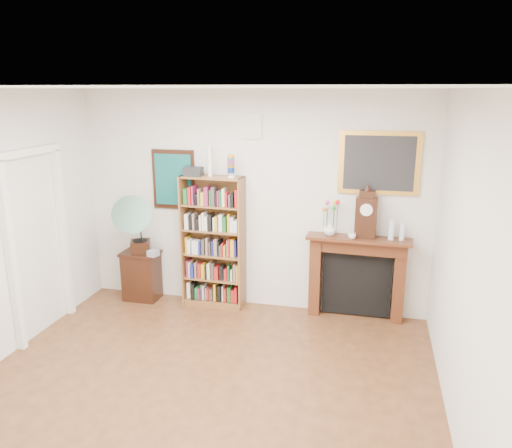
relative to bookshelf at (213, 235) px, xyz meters
The scene contains 15 objects.
room 2.42m from the bookshelf, 78.39° to the right, with size 4.51×5.01×2.81m.
door_casing 2.09m from the bookshelf, 146.62° to the right, with size 0.08×1.02×2.17m.
teal_poster 0.90m from the bookshelf, 165.97° to the left, with size 0.58×0.04×0.78m.
small_picture 1.47m from the bookshelf, 16.53° to the left, with size 0.26×0.04×0.30m.
gilt_painting 2.26m from the bookshelf, ahead, with size 0.95×0.04×0.75m.
bookshelf is the anchor object (origin of this frame).
side_cabinet 1.20m from the bookshelf, behind, with size 0.49×0.36×0.67m, color black.
fireplace 1.88m from the bookshelf, ahead, with size 1.27×0.35×1.06m.
gramophone 1.05m from the bookshelf, behind, with size 0.70×0.77×0.82m.
cd_stack 0.83m from the bookshelf, 168.96° to the right, with size 0.12×0.12×0.08m, color #B4B5C0.
mantel_clock 1.95m from the bookshelf, ahead, with size 0.26×0.16×0.58m.
flower_vase 1.50m from the bookshelf, ahead, with size 0.16×0.16×0.16m, color silver.
teacup 1.77m from the bookshelf, ahead, with size 0.10×0.10×0.08m, color white.
bottle_left 2.23m from the bookshelf, ahead, with size 0.07×0.07×0.24m, color silver.
bottle_right 2.35m from the bookshelf, ahead, with size 0.06×0.06×0.20m, color silver.
Camera 1 is at (1.48, -3.55, 2.79)m, focal length 35.00 mm.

